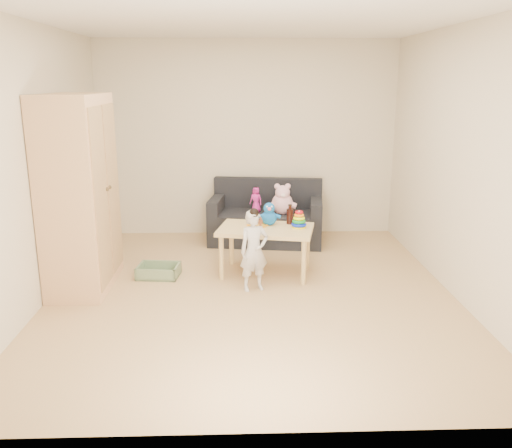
{
  "coord_description": "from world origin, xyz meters",
  "views": [
    {
      "loc": [
        -0.13,
        -5.09,
        2.07
      ],
      "look_at": [
        0.05,
        0.25,
        0.65
      ],
      "focal_mm": 38.0,
      "sensor_mm": 36.0,
      "label": 1
    }
  ],
  "objects_px": {
    "play_table": "(266,251)",
    "toddler": "(254,252)",
    "sofa": "(266,227)",
    "wardrobe": "(79,194)"
  },
  "relations": [
    {
      "from": "play_table",
      "to": "toddler",
      "type": "distance_m",
      "value": 0.5
    },
    {
      "from": "play_table",
      "to": "toddler",
      "type": "bearing_deg",
      "value": -107.01
    },
    {
      "from": "play_table",
      "to": "toddler",
      "type": "height_order",
      "value": "toddler"
    },
    {
      "from": "sofa",
      "to": "play_table",
      "type": "relative_size",
      "value": 1.44
    },
    {
      "from": "wardrobe",
      "to": "toddler",
      "type": "xyz_separation_m",
      "value": [
        1.74,
        -0.19,
        -0.57
      ]
    },
    {
      "from": "wardrobe",
      "to": "sofa",
      "type": "xyz_separation_m",
      "value": [
        1.95,
        1.49,
        -0.77
      ]
    },
    {
      "from": "play_table",
      "to": "wardrobe",
      "type": "bearing_deg",
      "value": -171.64
    },
    {
      "from": "sofa",
      "to": "toddler",
      "type": "distance_m",
      "value": 1.7
    },
    {
      "from": "toddler",
      "to": "sofa",
      "type": "bearing_deg",
      "value": 64.07
    },
    {
      "from": "wardrobe",
      "to": "toddler",
      "type": "relative_size",
      "value": 2.42
    }
  ]
}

